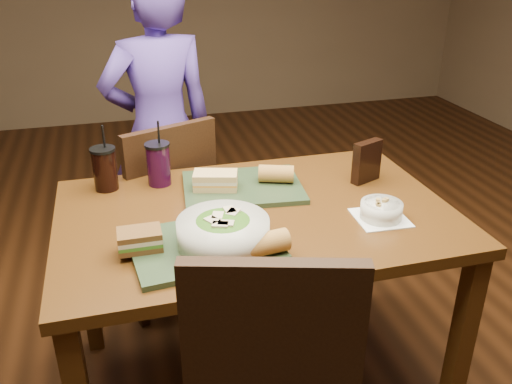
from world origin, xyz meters
TOP-DOWN VIEW (x-y plane):
  - ground at (0.00, 0.00)m, footprint 6.00×6.00m
  - dining_table at (0.00, 0.00)m, footprint 1.30×0.85m
  - chair_far at (-0.22, 0.55)m, footprint 0.52×0.53m
  - diner at (-0.22, 0.94)m, footprint 0.60×0.45m
  - tray_near at (-0.21, -0.19)m, footprint 0.45×0.36m
  - tray_far at (-0.00, 0.18)m, footprint 0.45×0.36m
  - salad_bowl at (-0.16, -0.21)m, footprint 0.27×0.27m
  - soup_bowl at (0.38, -0.16)m, footprint 0.17×0.17m
  - sandwich_near at (-0.39, -0.17)m, footprint 0.12×0.08m
  - sandwich_far at (-0.10, 0.17)m, footprint 0.17×0.12m
  - baguette_near at (-0.05, -0.29)m, footprint 0.14×0.08m
  - baguette_far at (0.12, 0.17)m, footprint 0.14×0.10m
  - cup_cola at (-0.47, 0.31)m, footprint 0.09×0.09m
  - cup_berry at (-0.28, 0.30)m, footprint 0.09×0.09m
  - chip_bag at (0.46, 0.13)m, footprint 0.12×0.08m

SIDE VIEW (x-z plane):
  - ground at x=0.00m, z-range 0.00..0.00m
  - chair_far at x=-0.22m, z-range 0.05..0.97m
  - dining_table at x=0.00m, z-range 0.28..1.03m
  - diner at x=-0.22m, z-range 0.00..1.48m
  - tray_near at x=-0.21m, z-range 0.75..0.77m
  - tray_far at x=0.00m, z-range 0.75..0.77m
  - soup_bowl at x=0.38m, z-range 0.75..0.81m
  - sandwich_near at x=-0.39m, z-range 0.77..0.83m
  - sandwich_far at x=-0.10m, z-range 0.77..0.83m
  - baguette_far at x=0.12m, z-range 0.77..0.83m
  - baguette_near at x=-0.05m, z-range 0.77..0.83m
  - salad_bowl at x=-0.16m, z-range 0.77..0.86m
  - chip_bag at x=0.46m, z-range 0.75..0.91m
  - cup_cola at x=-0.47m, z-range 0.71..0.95m
  - cup_berry at x=-0.28m, z-range 0.71..0.95m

